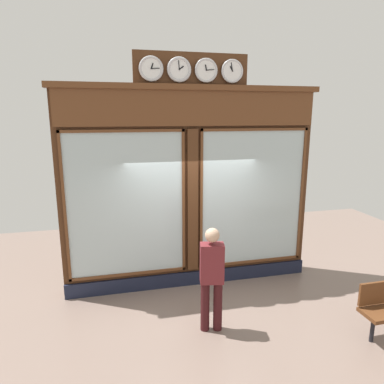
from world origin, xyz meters
The scene contains 2 objects.
shop_facade centered at (0.00, -0.13, 1.97)m, with size 4.95×0.42×4.41m.
pedestrian centered at (0.05, 1.53, 0.93)m, with size 0.40×0.29×1.69m.
Camera 1 is at (1.48, 6.20, 3.33)m, focal length 32.17 mm.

